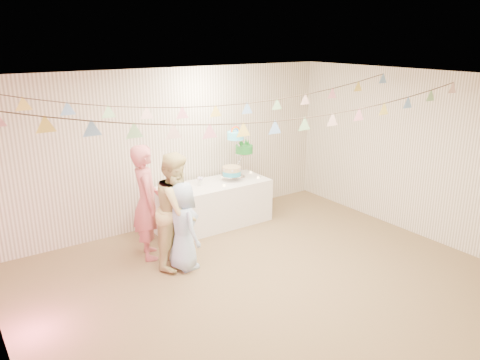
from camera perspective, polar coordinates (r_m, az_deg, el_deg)
floor at (r=6.27m, az=2.67°, el=-12.22°), size 6.00×6.00×0.00m
ceiling at (r=5.48m, az=3.05°, el=12.16°), size 6.00×6.00×0.00m
back_wall at (r=7.81m, az=-8.29°, el=3.87°), size 6.00×6.00×0.00m
front_wall at (r=4.19m, az=24.21°, el=-9.62°), size 6.00×6.00×0.00m
right_wall at (r=7.87m, az=20.60°, el=3.03°), size 5.00×5.00×0.00m
table at (r=7.86m, az=-3.39°, el=-3.00°), size 1.95×0.78×0.73m
cake_stand at (r=7.95m, az=-0.28°, el=3.34°), size 0.76×0.45×0.85m
cake_bottom at (r=7.91m, az=-0.93°, el=0.74°), size 0.31×0.31×0.15m
cake_middle at (r=8.14m, az=0.42°, el=3.18°), size 0.27×0.27×0.22m
cake_top_tier at (r=7.85m, az=-0.52°, el=4.68°), size 0.25×0.25×0.19m
platter at (r=7.42m, az=-7.19°, el=-1.14°), size 0.35×0.35×0.02m
posy at (r=7.67m, az=-4.88°, el=0.03°), size 0.13×0.13×0.14m
person_adult_a at (r=6.73m, az=-11.31°, el=-2.64°), size 0.54×0.69×1.66m
person_adult_b at (r=6.45m, az=-7.62°, el=-3.61°), size 0.99×0.98×1.61m
person_child at (r=6.39m, az=-6.96°, el=-5.60°), size 0.40×0.61×1.23m
bunting_back at (r=6.41m, az=-3.04°, el=10.65°), size 5.60×1.10×0.40m
bunting_front at (r=5.36m, az=4.31°, el=9.00°), size 5.60×0.90×0.36m
tealight_0 at (r=7.26m, az=-8.25°, el=-1.74°), size 0.04×0.04×0.03m
tealight_1 at (r=7.73m, az=-6.35°, el=-0.47°), size 0.04×0.04×0.03m
tealight_2 at (r=7.61m, az=-1.94°, el=-0.65°), size 0.04×0.04×0.03m
tealight_3 at (r=8.10m, az=-2.12°, el=0.45°), size 0.04×0.04×0.03m
tealight_4 at (r=8.03m, az=2.24°, el=0.31°), size 0.04×0.04×0.03m
tealight_5 at (r=8.33m, az=1.33°, el=0.95°), size 0.04×0.04×0.03m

